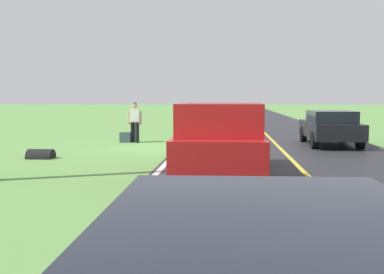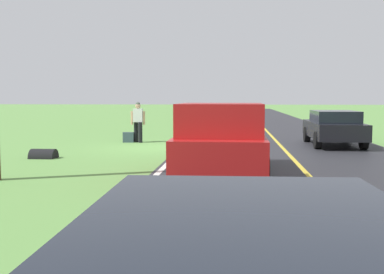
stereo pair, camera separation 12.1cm
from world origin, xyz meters
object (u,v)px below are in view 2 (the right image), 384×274
Objects in this scene: pickup_truck_passing at (222,138)px; sedan_near_oncoming at (334,127)px; hitchhiker_walking at (138,120)px; suitcase_carried at (128,137)px.

pickup_truck_passing is 1.23× the size of sedan_near_oncoming.
hitchhiker_walking is 0.40× the size of sedan_near_oncoming.
sedan_near_oncoming is (-4.30, -7.94, -0.21)m from pickup_truck_passing.
sedan_near_oncoming reaches higher than suitcase_carried.
sedan_near_oncoming is at bearing -118.43° from pickup_truck_passing.
sedan_near_oncoming is at bearing 175.78° from hitchhiker_walking.
hitchhiker_walking reaches higher than sedan_near_oncoming.
hitchhiker_walking is 0.87m from suitcase_carried.
hitchhiker_walking is at bearing -4.22° from sedan_near_oncoming.
suitcase_carried is 8.59m from sedan_near_oncoming.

